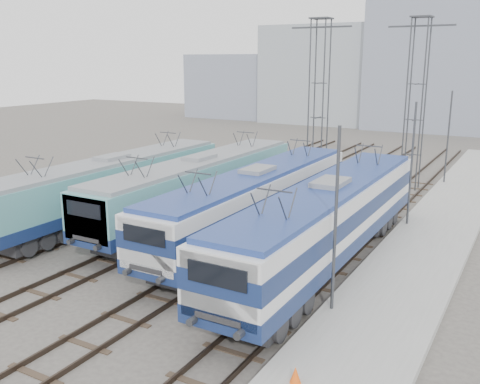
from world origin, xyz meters
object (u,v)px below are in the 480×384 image
(catenary_tower_east, at_px, (416,96))
(safety_cone, at_px, (295,375))
(locomotive_far_left, at_px, (111,184))
(mast_rear, at_px, (448,139))
(locomotive_center_right, at_px, (256,198))
(locomotive_far_right, at_px, (328,217))
(mast_front, at_px, (335,225))
(locomotive_center_left, at_px, (198,184))
(mast_mid, at_px, (411,167))
(catenary_tower_west, at_px, (319,95))

(catenary_tower_east, distance_m, safety_cone, 27.76)
(locomotive_far_left, relative_size, mast_rear, 2.53)
(locomotive_center_right, relative_size, catenary_tower_east, 1.49)
(locomotive_far_right, height_order, safety_cone, locomotive_far_right)
(mast_front, bearing_deg, locomotive_center_right, 136.62)
(locomotive_far_left, relative_size, locomotive_far_right, 0.94)
(locomotive_center_left, relative_size, mast_front, 2.56)
(locomotive_center_left, height_order, mast_mid, mast_mid)
(safety_cone, bearing_deg, mast_front, 98.41)
(safety_cone, bearing_deg, mast_rear, 91.44)
(locomotive_far_right, bearing_deg, mast_rear, 84.64)
(locomotive_far_right, relative_size, mast_rear, 2.68)
(catenary_tower_east, bearing_deg, mast_mid, -78.14)
(locomotive_center_right, xyz_separation_m, locomotive_far_right, (4.50, -1.70, 0.10))
(mast_front, bearing_deg, locomotive_far_right, 113.29)
(mast_front, bearing_deg, catenary_tower_west, 113.27)
(catenary_tower_west, xyz_separation_m, mast_rear, (8.60, 4.00, -3.14))
(mast_front, bearing_deg, locomotive_center_left, 145.67)
(locomotive_center_left, distance_m, catenary_tower_east, 17.57)
(locomotive_far_right, bearing_deg, mast_front, -66.71)
(catenary_tower_east, distance_m, mast_rear, 4.28)
(catenary_tower_east, xyz_separation_m, mast_front, (2.10, -22.00, -3.14))
(mast_front, distance_m, mast_rear, 24.00)
(locomotive_far_right, bearing_deg, locomotive_far_left, 176.51)
(locomotive_center_right, relative_size, mast_front, 2.56)
(locomotive_far_left, distance_m, mast_mid, 16.87)
(locomotive_center_right, bearing_deg, mast_rear, 70.57)
(locomotive_far_right, relative_size, catenary_tower_west, 1.56)
(locomotive_center_right, xyz_separation_m, catenary_tower_east, (4.25, 16.00, 4.36))
(locomotive_center_right, distance_m, mast_front, 8.82)
(mast_mid, bearing_deg, locomotive_center_left, -157.07)
(locomotive_center_left, distance_m, mast_mid, 11.85)
(mast_front, relative_size, safety_cone, 14.19)
(mast_rear, bearing_deg, safety_cone, -88.56)
(locomotive_center_left, height_order, locomotive_far_right, locomotive_far_right)
(locomotive_far_left, xyz_separation_m, mast_front, (15.35, -5.12, 1.29))
(catenary_tower_east, xyz_separation_m, mast_rear, (2.10, 2.00, -3.14))
(safety_cone, bearing_deg, locomotive_far_right, 105.61)
(locomotive_center_right, bearing_deg, mast_front, -43.38)
(catenary_tower_west, distance_m, mast_front, 22.00)
(locomotive_center_right, distance_m, mast_rear, 19.13)
(locomotive_center_left, distance_m, locomotive_center_right, 4.72)
(mast_rear, bearing_deg, catenary_tower_west, -155.06)
(catenary_tower_west, xyz_separation_m, mast_front, (8.60, -20.00, -3.14))
(mast_front, distance_m, safety_cone, 5.79)
(locomotive_far_left, distance_m, mast_rear, 24.37)
(locomotive_far_left, relative_size, mast_front, 2.53)
(catenary_tower_west, xyz_separation_m, mast_mid, (8.60, -8.00, -3.14))
(mast_rear, xyz_separation_m, safety_cone, (0.73, -28.93, -2.95))
(locomotive_far_right, xyz_separation_m, mast_front, (1.85, -4.30, 1.11))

